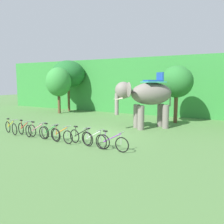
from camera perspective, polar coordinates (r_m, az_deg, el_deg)
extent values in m
plane|color=#4C753D|center=(14.29, -4.35, -5.46)|extent=(80.00, 80.00, 0.00)
cube|color=#338438|center=(25.21, 11.25, 6.22)|extent=(36.00, 6.00, 5.40)
cylinder|color=brown|center=(25.77, -10.38, 3.18)|extent=(0.25, 0.25, 2.64)
ellipsoid|color=#1E6028|center=(25.71, -10.51, 8.97)|extent=(3.49, 3.49, 2.85)
cylinder|color=brown|center=(24.03, -12.61, 1.85)|extent=(0.28, 0.28, 1.83)
ellipsoid|color=#338438|center=(23.92, -12.76, 7.08)|extent=(2.47, 2.47, 2.84)
cylinder|color=brown|center=(18.82, 15.08, 0.62)|extent=(0.29, 0.29, 2.06)
ellipsoid|color=#28702D|center=(18.69, 15.30, 7.06)|extent=(2.46, 2.46, 2.41)
ellipsoid|color=slate|center=(16.20, 9.49, 4.39)|extent=(3.05, 3.03, 1.50)
cylinder|color=slate|center=(15.65, 6.98, -1.38)|extent=(0.44, 0.44, 1.60)
cylinder|color=slate|center=(16.35, 5.95, -0.98)|extent=(0.44, 0.44, 1.60)
cylinder|color=slate|center=(16.42, 12.79, -1.09)|extent=(0.44, 0.44, 1.60)
cylinder|color=slate|center=(17.09, 11.56, -0.73)|extent=(0.44, 0.44, 1.60)
ellipsoid|color=slate|center=(15.45, 2.75, 5.27)|extent=(1.49, 1.48, 1.10)
ellipsoid|color=slate|center=(14.91, 4.05, 5.37)|extent=(0.70, 0.71, 0.96)
ellipsoid|color=slate|center=(16.08, 2.56, 5.53)|extent=(0.70, 0.71, 0.96)
cylinder|color=slate|center=(15.37, 1.13, 1.90)|extent=(0.26, 0.26, 1.40)
cone|color=beige|center=(15.15, 1.56, 3.14)|extent=(0.49, 0.48, 0.21)
cone|color=beige|center=(15.57, 1.08, 3.26)|extent=(0.49, 0.48, 0.21)
cube|color=teal|center=(16.22, 9.87, 7.14)|extent=(1.86, 1.86, 0.08)
cube|color=#1E4799|center=(16.22, 9.88, 7.46)|extent=(1.42, 1.41, 0.10)
cube|color=#1E4799|center=(16.45, 11.49, 8.40)|extent=(0.70, 0.71, 0.56)
cylinder|color=slate|center=(16.88, 13.84, 2.86)|extent=(0.08, 0.08, 0.90)
torus|color=black|center=(16.13, -23.79, -3.30)|extent=(0.69, 0.25, 0.71)
torus|color=black|center=(15.21, -22.45, -3.85)|extent=(0.69, 0.25, 0.71)
cylinder|color=yellow|center=(15.65, -23.22, -2.66)|extent=(0.94, 0.32, 0.54)
cylinder|color=yellow|center=(15.99, -23.71, -2.44)|extent=(0.03, 0.03, 0.52)
cube|color=black|center=(15.95, -23.76, -1.52)|extent=(0.22, 0.15, 0.06)
cylinder|color=#9E9EA3|center=(15.21, -22.57, -2.79)|extent=(0.03, 0.03, 0.55)
cylinder|color=#9E9EA3|center=(15.16, -22.62, -1.79)|extent=(0.18, 0.51, 0.03)
torus|color=black|center=(15.26, -21.10, -3.76)|extent=(0.69, 0.25, 0.71)
torus|color=black|center=(14.36, -19.49, -4.36)|extent=(0.69, 0.25, 0.71)
cylinder|color=red|center=(14.78, -20.40, -3.08)|extent=(0.94, 0.32, 0.54)
cylinder|color=red|center=(15.12, -20.99, -2.85)|extent=(0.03, 0.03, 0.52)
cube|color=black|center=(15.08, -21.04, -1.87)|extent=(0.22, 0.15, 0.06)
cylinder|color=#9E9EA3|center=(14.35, -19.63, -3.23)|extent=(0.03, 0.03, 0.55)
cylinder|color=#9E9EA3|center=(14.31, -19.67, -2.17)|extent=(0.18, 0.51, 0.03)
torus|color=black|center=(14.42, -18.71, -4.28)|extent=(0.71, 0.12, 0.71)
torus|color=black|center=(13.64, -16.19, -4.84)|extent=(0.71, 0.12, 0.71)
cylinder|color=pink|center=(14.00, -17.59, -3.54)|extent=(0.97, 0.14, 0.54)
cylinder|color=pink|center=(14.29, -18.51, -3.31)|extent=(0.03, 0.03, 0.52)
cube|color=black|center=(14.25, -18.55, -2.28)|extent=(0.21, 0.12, 0.06)
cylinder|color=#9E9EA3|center=(13.62, -16.37, -3.66)|extent=(0.03, 0.03, 0.55)
cylinder|color=#9E9EA3|center=(13.58, -16.41, -2.54)|extent=(0.09, 0.52, 0.03)
torus|color=black|center=(13.69, -15.79, -4.78)|extent=(0.71, 0.19, 0.71)
torus|color=black|center=(12.89, -13.30, -5.45)|extent=(0.71, 0.19, 0.71)
cylinder|color=green|center=(13.25, -14.68, -4.04)|extent=(0.96, 0.24, 0.54)
cylinder|color=green|center=(13.56, -15.59, -3.77)|extent=(0.03, 0.03, 0.52)
cube|color=black|center=(13.51, -15.63, -2.69)|extent=(0.22, 0.14, 0.06)
cylinder|color=#9E9EA3|center=(12.87, -13.47, -4.20)|extent=(0.03, 0.03, 0.55)
cylinder|color=#9E9EA3|center=(12.82, -13.50, -3.02)|extent=(0.14, 0.52, 0.03)
torus|color=black|center=(13.06, -13.53, -5.29)|extent=(0.71, 0.16, 0.71)
torus|color=black|center=(12.31, -10.59, -5.99)|extent=(0.71, 0.16, 0.71)
cylinder|color=orange|center=(12.65, -12.21, -4.51)|extent=(0.97, 0.19, 0.54)
cylinder|color=orange|center=(12.93, -13.28, -4.23)|extent=(0.03, 0.03, 0.52)
cube|color=black|center=(12.88, -13.32, -3.10)|extent=(0.21, 0.13, 0.06)
cylinder|color=#9E9EA3|center=(12.29, -10.78, -4.68)|extent=(0.03, 0.03, 0.55)
cylinder|color=#9E9EA3|center=(12.23, -10.81, -3.44)|extent=(0.11, 0.52, 0.03)
torus|color=black|center=(12.48, -8.99, -5.76)|extent=(0.71, 0.19, 0.71)
torus|color=black|center=(11.76, -5.81, -6.54)|extent=(0.71, 0.19, 0.71)
cylinder|color=black|center=(12.08, -7.55, -4.97)|extent=(0.96, 0.24, 0.54)
cylinder|color=black|center=(12.35, -8.71, -4.66)|extent=(0.03, 0.03, 0.52)
cube|color=black|center=(12.30, -8.74, -3.48)|extent=(0.22, 0.14, 0.06)
cylinder|color=#9E9EA3|center=(11.73, -6.00, -5.17)|extent=(0.03, 0.03, 0.55)
cylinder|color=#9E9EA3|center=(11.67, -6.01, -3.87)|extent=(0.14, 0.52, 0.03)
torus|color=black|center=(11.92, -6.12, -6.34)|extent=(0.70, 0.20, 0.71)
torus|color=black|center=(11.23, -2.64, -7.18)|extent=(0.70, 0.20, 0.71)
cylinder|color=silver|center=(11.53, -4.53, -5.52)|extent=(0.96, 0.25, 0.54)
cylinder|color=silver|center=(11.79, -5.81, -5.20)|extent=(0.03, 0.03, 0.52)
cube|color=black|center=(11.74, -5.82, -3.96)|extent=(0.22, 0.14, 0.06)
cylinder|color=#9E9EA3|center=(11.19, -2.83, -5.75)|extent=(0.03, 0.03, 0.55)
cylinder|color=#9E9EA3|center=(11.14, -2.84, -4.40)|extent=(0.14, 0.51, 0.03)
torus|color=black|center=(11.23, -2.06, -7.17)|extent=(0.71, 0.09, 0.71)
torus|color=black|center=(10.72, 2.41, -7.89)|extent=(0.71, 0.09, 0.71)
cylinder|color=purple|center=(10.92, 0.01, -6.24)|extent=(0.97, 0.10, 0.54)
cylinder|color=purple|center=(11.12, -1.64, -5.94)|extent=(0.03, 0.03, 0.52)
cube|color=black|center=(11.06, -1.64, -4.63)|extent=(0.21, 0.11, 0.06)
cylinder|color=#9E9EA3|center=(10.67, 2.18, -6.40)|extent=(0.03, 0.03, 0.55)
cylinder|color=#9E9EA3|center=(10.61, 2.19, -4.99)|extent=(0.06, 0.52, 0.03)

